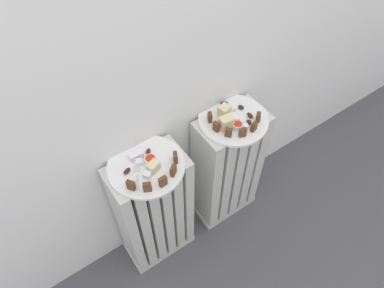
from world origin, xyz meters
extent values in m
plane|color=#4C4C51|center=(0.00, 0.00, 0.00)|extent=(6.00, 6.00, 0.00)
cube|color=silver|center=(-0.18, 0.28, 0.01)|extent=(0.29, 0.16, 0.03)
cube|color=silver|center=(-0.31, 0.28, 0.32)|extent=(0.04, 0.16, 0.58)
cube|color=silver|center=(-0.26, 0.28, 0.32)|extent=(0.04, 0.16, 0.58)
cube|color=silver|center=(-0.21, 0.28, 0.32)|extent=(0.04, 0.16, 0.58)
cube|color=silver|center=(-0.16, 0.28, 0.32)|extent=(0.04, 0.16, 0.58)
cube|color=silver|center=(-0.11, 0.28, 0.32)|extent=(0.04, 0.16, 0.58)
cube|color=silver|center=(-0.06, 0.28, 0.32)|extent=(0.04, 0.16, 0.58)
cube|color=silver|center=(0.18, 0.28, 0.01)|extent=(0.29, 0.16, 0.03)
cube|color=silver|center=(0.07, 0.28, 0.32)|extent=(0.04, 0.16, 0.58)
cube|color=silver|center=(0.13, 0.28, 0.32)|extent=(0.04, 0.16, 0.58)
cube|color=silver|center=(0.18, 0.28, 0.32)|extent=(0.04, 0.16, 0.58)
cube|color=silver|center=(0.24, 0.28, 0.32)|extent=(0.04, 0.16, 0.58)
cube|color=silver|center=(0.30, 0.28, 0.32)|extent=(0.04, 0.16, 0.58)
cylinder|color=white|center=(-0.18, 0.28, 0.62)|extent=(0.26, 0.26, 0.01)
cylinder|color=white|center=(0.18, 0.28, 0.62)|extent=(0.26, 0.26, 0.01)
cube|color=#56351E|center=(-0.27, 0.23, 0.64)|extent=(0.03, 0.03, 0.04)
cube|color=#56351E|center=(-0.23, 0.19, 0.64)|extent=(0.03, 0.02, 0.04)
cube|color=#56351E|center=(-0.18, 0.18, 0.64)|extent=(0.03, 0.01, 0.04)
cube|color=#56351E|center=(-0.13, 0.20, 0.64)|extent=(0.03, 0.03, 0.04)
cube|color=#56351E|center=(-0.10, 0.24, 0.64)|extent=(0.02, 0.03, 0.04)
cube|color=beige|center=(-0.17, 0.25, 0.64)|extent=(0.05, 0.04, 0.04)
cube|color=white|center=(-0.18, 0.32, 0.64)|extent=(0.03, 0.03, 0.02)
cube|color=white|center=(-0.20, 0.30, 0.63)|extent=(0.03, 0.03, 0.02)
cube|color=white|center=(-0.21, 0.32, 0.64)|extent=(0.03, 0.03, 0.02)
cube|color=white|center=(-0.20, 0.24, 0.64)|extent=(0.03, 0.03, 0.02)
ellipsoid|color=#3D1E0F|center=(-0.25, 0.29, 0.63)|extent=(0.03, 0.02, 0.02)
ellipsoid|color=#3D1E0F|center=(-0.15, 0.32, 0.63)|extent=(0.03, 0.03, 0.02)
cylinder|color=white|center=(-0.16, 0.28, 0.63)|extent=(0.04, 0.04, 0.02)
cylinder|color=red|center=(-0.16, 0.28, 0.64)|extent=(0.03, 0.03, 0.01)
cube|color=#56351E|center=(0.11, 0.32, 0.64)|extent=(0.02, 0.03, 0.04)
cube|color=#56351E|center=(0.10, 0.27, 0.64)|extent=(0.02, 0.03, 0.04)
cube|color=#56351E|center=(0.12, 0.22, 0.64)|extent=(0.03, 0.03, 0.04)
cube|color=#56351E|center=(0.16, 0.20, 0.64)|extent=(0.03, 0.02, 0.04)
cube|color=#56351E|center=(0.21, 0.19, 0.64)|extent=(0.03, 0.02, 0.04)
cube|color=#56351E|center=(0.25, 0.22, 0.64)|extent=(0.03, 0.03, 0.04)
cube|color=beige|center=(0.13, 0.26, 0.65)|extent=(0.05, 0.04, 0.05)
cube|color=beige|center=(0.17, 0.31, 0.65)|extent=(0.05, 0.04, 0.04)
cube|color=white|center=(0.21, 0.31, 0.64)|extent=(0.03, 0.03, 0.02)
cube|color=white|center=(0.18, 0.26, 0.64)|extent=(0.03, 0.03, 0.02)
cube|color=white|center=(0.19, 0.22, 0.63)|extent=(0.02, 0.02, 0.02)
cube|color=white|center=(0.18, 0.29, 0.63)|extent=(0.03, 0.03, 0.02)
ellipsoid|color=#3D1E0F|center=(0.24, 0.25, 0.63)|extent=(0.02, 0.03, 0.02)
ellipsoid|color=#3D1E0F|center=(0.20, 0.35, 0.63)|extent=(0.03, 0.03, 0.02)
ellipsoid|color=#3D1E0F|center=(0.24, 0.30, 0.63)|extent=(0.02, 0.03, 0.02)
ellipsoid|color=#3D1E0F|center=(0.21, 0.23, 0.63)|extent=(0.02, 0.02, 0.02)
cylinder|color=white|center=(0.17, 0.24, 0.64)|extent=(0.04, 0.04, 0.02)
cylinder|color=red|center=(0.17, 0.24, 0.64)|extent=(0.03, 0.03, 0.01)
cube|color=silver|center=(-0.24, 0.23, 0.63)|extent=(0.03, 0.06, 0.00)
cube|color=silver|center=(-0.22, 0.28, 0.63)|extent=(0.03, 0.03, 0.00)
camera|label=1|loc=(-0.44, -0.36, 1.58)|focal=33.16mm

